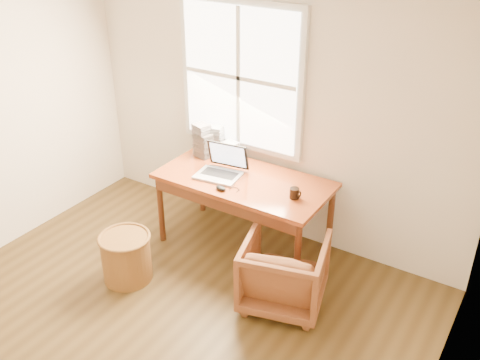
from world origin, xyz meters
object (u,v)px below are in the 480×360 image
object	(u,v)px
desk	(244,180)
wicker_stool	(126,258)
cd_stack_a	(216,140)
armchair	(284,272)
laptop	(218,164)
coffee_mug	(294,193)

from	to	relation	value
desk	wicker_stool	bearing A→B (deg)	-122.63
wicker_stool	cd_stack_a	size ratio (longest dim) A/B	1.48
armchair	cd_stack_a	world-z (taller)	cd_stack_a
laptop	cd_stack_a	xyz separation A→B (m)	(-0.30, 0.41, 0.01)
desk	laptop	xyz separation A→B (m)	(-0.22, -0.10, 0.15)
wicker_stool	laptop	world-z (taller)	laptop
coffee_mug	armchair	bearing A→B (deg)	-82.35
armchair	wicker_stool	xyz separation A→B (m)	(-1.33, -0.46, -0.09)
armchair	wicker_stool	distance (m)	1.41
desk	wicker_stool	xyz separation A→B (m)	(-0.62, -0.97, -0.51)
wicker_stool	cd_stack_a	distance (m)	1.46
laptop	armchair	bearing A→B (deg)	-31.42
wicker_stool	laptop	distance (m)	1.17
cd_stack_a	armchair	bearing A→B (deg)	-33.73
laptop	coffee_mug	bearing A→B (deg)	-5.45
wicker_stool	laptop	xyz separation A→B (m)	(0.40, 0.87, 0.67)
cd_stack_a	wicker_stool	bearing A→B (deg)	-94.21
desk	cd_stack_a	distance (m)	0.64
laptop	coffee_mug	size ratio (longest dim) A/B	3.98
wicker_stool	laptop	size ratio (longest dim) A/B	1.16
desk	cd_stack_a	bearing A→B (deg)	149.17
armchair	wicker_stool	size ratio (longest dim) A/B	1.57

